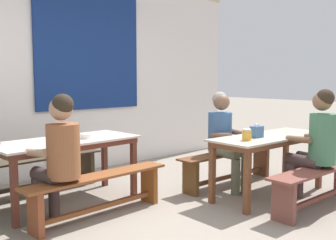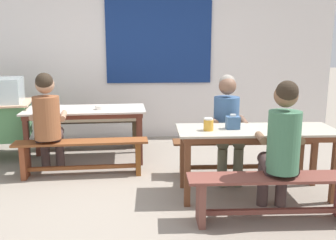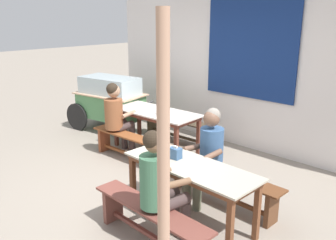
{
  "view_description": "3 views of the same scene",
  "coord_description": "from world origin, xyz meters",
  "px_view_note": "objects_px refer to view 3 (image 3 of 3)",
  "views": [
    {
      "loc": [
        -2.85,
        -2.72,
        1.39
      ],
      "look_at": [
        0.03,
        0.49,
        0.93
      ],
      "focal_mm": 41.21,
      "sensor_mm": 36.0,
      "label": 1
    },
    {
      "loc": [
        -0.09,
        -3.84,
        1.59
      ],
      "look_at": [
        0.19,
        0.52,
        0.68
      ],
      "focal_mm": 39.87,
      "sensor_mm": 36.0,
      "label": 2
    },
    {
      "loc": [
        3.51,
        -3.04,
        2.36
      ],
      "look_at": [
        0.02,
        0.54,
        0.88
      ],
      "focal_mm": 38.91,
      "sensor_mm": 36.0,
      "label": 3
    }
  ],
  "objects_px": {
    "bench_near_front": "(150,220)",
    "tissue_box": "(175,153)",
    "person_left_back_turned": "(117,114)",
    "wooden_support_post": "(164,180)",
    "food_cart": "(109,99)",
    "soup_bowl": "(160,113)",
    "person_near_front": "(160,182)",
    "dining_table_near": "(190,171)",
    "condiment_jar": "(156,149)",
    "bench_near_back": "(222,183)",
    "dining_table_far": "(156,115)",
    "bench_far_front": "(130,144)",
    "bench_far_back": "(178,127)",
    "person_right_near_table": "(207,150)"
  },
  "relations": [
    {
      "from": "bench_far_back",
      "to": "person_near_front",
      "type": "relative_size",
      "value": 1.23
    },
    {
      "from": "bench_near_back",
      "to": "soup_bowl",
      "type": "relative_size",
      "value": 12.63
    },
    {
      "from": "person_near_front",
      "to": "dining_table_near",
      "type": "bearing_deg",
      "value": 96.39
    },
    {
      "from": "dining_table_far",
      "to": "bench_near_front",
      "type": "height_order",
      "value": "dining_table_far"
    },
    {
      "from": "bench_near_front",
      "to": "person_left_back_turned",
      "type": "xyz_separation_m",
      "value": [
        -2.3,
        1.37,
        0.43
      ]
    },
    {
      "from": "bench_near_back",
      "to": "bench_near_front",
      "type": "relative_size",
      "value": 1.07
    },
    {
      "from": "person_left_back_turned",
      "to": "wooden_support_post",
      "type": "height_order",
      "value": "wooden_support_post"
    },
    {
      "from": "person_near_front",
      "to": "soup_bowl",
      "type": "height_order",
      "value": "person_near_front"
    },
    {
      "from": "condiment_jar",
      "to": "food_cart",
      "type": "bearing_deg",
      "value": 152.9
    },
    {
      "from": "dining_table_far",
      "to": "bench_near_front",
      "type": "relative_size",
      "value": 1.05
    },
    {
      "from": "dining_table_near",
      "to": "food_cart",
      "type": "bearing_deg",
      "value": 156.98
    },
    {
      "from": "person_left_back_turned",
      "to": "wooden_support_post",
      "type": "relative_size",
      "value": 0.52
    },
    {
      "from": "food_cart",
      "to": "tissue_box",
      "type": "bearing_deg",
      "value": -24.36
    },
    {
      "from": "tissue_box",
      "to": "soup_bowl",
      "type": "bearing_deg",
      "value": 140.64
    },
    {
      "from": "dining_table_near",
      "to": "wooden_support_post",
      "type": "xyz_separation_m",
      "value": [
        0.76,
        -1.19,
        0.56
      ]
    },
    {
      "from": "bench_far_back",
      "to": "bench_near_back",
      "type": "distance_m",
      "value": 2.39
    },
    {
      "from": "condiment_jar",
      "to": "soup_bowl",
      "type": "height_order",
      "value": "condiment_jar"
    },
    {
      "from": "bench_near_front",
      "to": "food_cart",
      "type": "relative_size",
      "value": 0.84
    },
    {
      "from": "bench_near_front",
      "to": "tissue_box",
      "type": "xyz_separation_m",
      "value": [
        -0.24,
        0.63,
        0.5
      ]
    },
    {
      "from": "dining_table_near",
      "to": "person_right_near_table",
      "type": "bearing_deg",
      "value": 108.88
    },
    {
      "from": "food_cart",
      "to": "soup_bowl",
      "type": "bearing_deg",
      "value": -7.52
    },
    {
      "from": "person_left_back_turned",
      "to": "wooden_support_post",
      "type": "bearing_deg",
      "value": -32.39
    },
    {
      "from": "bench_near_front",
      "to": "tissue_box",
      "type": "relative_size",
      "value": 10.06
    },
    {
      "from": "soup_bowl",
      "to": "wooden_support_post",
      "type": "xyz_separation_m",
      "value": [
        2.5,
        -2.43,
        0.45
      ]
    },
    {
      "from": "bench_near_front",
      "to": "person_right_near_table",
      "type": "distance_m",
      "value": 1.24
    },
    {
      "from": "person_right_near_table",
      "to": "soup_bowl",
      "type": "height_order",
      "value": "person_right_near_table"
    },
    {
      "from": "person_left_back_turned",
      "to": "wooden_support_post",
      "type": "xyz_separation_m",
      "value": [
        3.07,
        -1.94,
        0.48
      ]
    },
    {
      "from": "dining_table_near",
      "to": "bench_far_front",
      "type": "distance_m",
      "value": 2.07
    },
    {
      "from": "bench_far_front",
      "to": "bench_near_back",
      "type": "relative_size",
      "value": 0.97
    },
    {
      "from": "bench_far_front",
      "to": "condiment_jar",
      "type": "relative_size",
      "value": 12.62
    },
    {
      "from": "bench_far_front",
      "to": "person_near_front",
      "type": "height_order",
      "value": "person_near_front"
    },
    {
      "from": "dining_table_far",
      "to": "food_cart",
      "type": "bearing_deg",
      "value": 174.66
    },
    {
      "from": "person_left_back_turned",
      "to": "wooden_support_post",
      "type": "distance_m",
      "value": 3.66
    },
    {
      "from": "bench_near_back",
      "to": "person_near_front",
      "type": "height_order",
      "value": "person_near_front"
    },
    {
      "from": "bench_near_front",
      "to": "person_right_near_table",
      "type": "height_order",
      "value": "person_right_near_table"
    },
    {
      "from": "dining_table_far",
      "to": "person_right_near_table",
      "type": "xyz_separation_m",
      "value": [
        1.76,
        -0.78,
        0.05
      ]
    },
    {
      "from": "bench_far_back",
      "to": "dining_table_near",
      "type": "bearing_deg",
      "value": -44.45
    },
    {
      "from": "dining_table_far",
      "to": "bench_near_back",
      "type": "relative_size",
      "value": 0.98
    },
    {
      "from": "bench_near_front",
      "to": "condiment_jar",
      "type": "bearing_deg",
      "value": 130.88
    },
    {
      "from": "food_cart",
      "to": "person_near_front",
      "type": "bearing_deg",
      "value": -29.74
    },
    {
      "from": "condiment_jar",
      "to": "tissue_box",
      "type": "bearing_deg",
      "value": 11.91
    },
    {
      "from": "soup_bowl",
      "to": "wooden_support_post",
      "type": "bearing_deg",
      "value": -44.14
    },
    {
      "from": "dining_table_near",
      "to": "person_near_front",
      "type": "xyz_separation_m",
      "value": [
        0.06,
        -0.54,
        0.08
      ]
    },
    {
      "from": "bench_far_front",
      "to": "person_left_back_turned",
      "type": "height_order",
      "value": "person_left_back_turned"
    },
    {
      "from": "tissue_box",
      "to": "bench_far_front",
      "type": "bearing_deg",
      "value": 157.33
    },
    {
      "from": "food_cart",
      "to": "soup_bowl",
      "type": "xyz_separation_m",
      "value": [
        1.71,
        -0.23,
        0.08
      ]
    },
    {
      "from": "person_near_front",
      "to": "wooden_support_post",
      "type": "distance_m",
      "value": 1.07
    },
    {
      "from": "person_right_near_table",
      "to": "condiment_jar",
      "type": "relative_size",
      "value": 9.69
    },
    {
      "from": "food_cart",
      "to": "person_left_back_turned",
      "type": "distance_m",
      "value": 1.35
    },
    {
      "from": "bench_far_front",
      "to": "wooden_support_post",
      "type": "distance_m",
      "value": 3.4
    }
  ]
}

